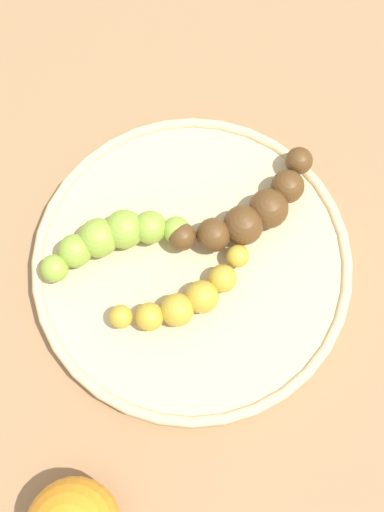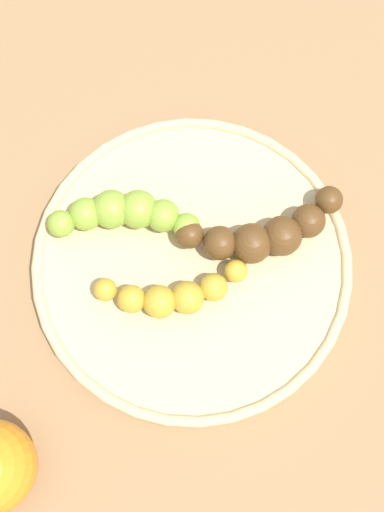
# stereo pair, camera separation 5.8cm
# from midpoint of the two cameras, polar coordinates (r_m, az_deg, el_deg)

# --- Properties ---
(ground_plane) EXTENTS (2.40, 2.40, 0.00)m
(ground_plane) POSITION_cam_midpoint_polar(r_m,az_deg,el_deg) (0.62, -2.66, -1.47)
(ground_plane) COLOR #936D47
(fruit_bowl) EXTENTS (0.29, 0.29, 0.02)m
(fruit_bowl) POSITION_cam_midpoint_polar(r_m,az_deg,el_deg) (0.61, -2.71, -1.16)
(fruit_bowl) COLOR #D1B784
(fruit_bowl) RESTS_ON ground_plane
(banana_green) EXTENTS (0.10, 0.11, 0.04)m
(banana_green) POSITION_cam_midpoint_polar(r_m,az_deg,el_deg) (0.60, -9.60, 1.07)
(banana_green) COLOR #8CAD38
(banana_green) RESTS_ON fruit_bowl
(banana_spotted) EXTENTS (0.11, 0.09, 0.03)m
(banana_spotted) POSITION_cam_midpoint_polar(r_m,az_deg,el_deg) (0.58, -3.29, -4.13)
(banana_spotted) COLOR gold
(banana_spotted) RESTS_ON fruit_bowl
(banana_overripe) EXTENTS (0.13, 0.10, 0.04)m
(banana_overripe) POSITION_cam_midpoint_polar(r_m,az_deg,el_deg) (0.60, 2.41, 3.39)
(banana_overripe) COLOR #593819
(banana_overripe) RESTS_ON fruit_bowl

